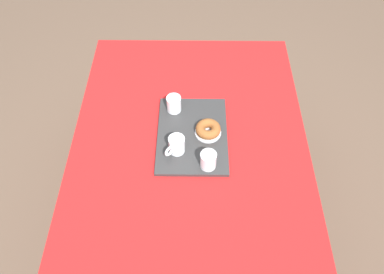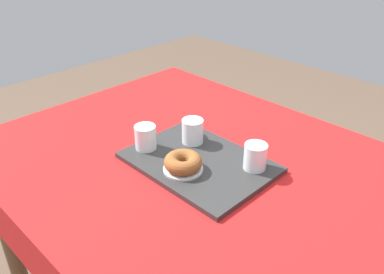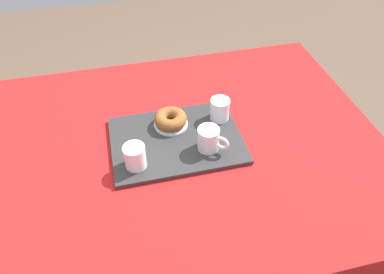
{
  "view_description": "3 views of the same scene",
  "coord_description": "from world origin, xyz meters",
  "px_view_note": "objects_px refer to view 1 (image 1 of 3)",
  "views": [
    {
      "loc": [
        1.07,
        0.02,
        2.13
      ],
      "look_at": [
        0.03,
        0.01,
        0.8
      ],
      "focal_mm": 35.06,
      "sensor_mm": 36.0,
      "label": 1
    },
    {
      "loc": [
        -0.74,
        0.78,
        1.46
      ],
      "look_at": [
        0.06,
        -0.03,
        0.81
      ],
      "focal_mm": 37.64,
      "sensor_mm": 36.0,
      "label": 2
    },
    {
      "loc": [
        -0.16,
        -0.86,
        1.64
      ],
      "look_at": [
        0.04,
        -0.02,
        0.79
      ],
      "focal_mm": 33.65,
      "sensor_mm": 36.0,
      "label": 3
    }
  ],
  "objects_px": {
    "donut_plate_left": "(208,132)",
    "sugar_donut_left": "(208,129)",
    "water_glass_near": "(174,104)",
    "dining_table": "(190,148)",
    "serving_tray": "(192,135)",
    "tea_mug_left": "(176,145)",
    "water_glass_far": "(208,161)"
  },
  "relations": [
    {
      "from": "donut_plate_left",
      "to": "sugar_donut_left",
      "type": "distance_m",
      "value": 0.03
    },
    {
      "from": "water_glass_near",
      "to": "dining_table",
      "type": "bearing_deg",
      "value": 26.41
    },
    {
      "from": "serving_tray",
      "to": "dining_table",
      "type": "bearing_deg",
      "value": -58.24
    },
    {
      "from": "serving_tray",
      "to": "sugar_donut_left",
      "type": "xyz_separation_m",
      "value": [
        -0.0,
        0.07,
        0.04
      ]
    },
    {
      "from": "dining_table",
      "to": "sugar_donut_left",
      "type": "bearing_deg",
      "value": 98.18
    },
    {
      "from": "dining_table",
      "to": "water_glass_near",
      "type": "xyz_separation_m",
      "value": [
        -0.16,
        -0.08,
        0.14
      ]
    },
    {
      "from": "water_glass_near",
      "to": "donut_plate_left",
      "type": "distance_m",
      "value": 0.22
    },
    {
      "from": "serving_tray",
      "to": "sugar_donut_left",
      "type": "bearing_deg",
      "value": 93.82
    },
    {
      "from": "tea_mug_left",
      "to": "donut_plate_left",
      "type": "bearing_deg",
      "value": 125.54
    },
    {
      "from": "tea_mug_left",
      "to": "serving_tray",
      "type": "bearing_deg",
      "value": 144.43
    },
    {
      "from": "dining_table",
      "to": "water_glass_near",
      "type": "height_order",
      "value": "water_glass_near"
    },
    {
      "from": "sugar_donut_left",
      "to": "dining_table",
      "type": "bearing_deg",
      "value": -81.82
    },
    {
      "from": "serving_tray",
      "to": "sugar_donut_left",
      "type": "height_order",
      "value": "sugar_donut_left"
    },
    {
      "from": "serving_tray",
      "to": "water_glass_far",
      "type": "xyz_separation_m",
      "value": [
        0.17,
        0.07,
        0.04
      ]
    },
    {
      "from": "serving_tray",
      "to": "sugar_donut_left",
      "type": "distance_m",
      "value": 0.08
    },
    {
      "from": "dining_table",
      "to": "tea_mug_left",
      "type": "height_order",
      "value": "tea_mug_left"
    },
    {
      "from": "dining_table",
      "to": "water_glass_far",
      "type": "distance_m",
      "value": 0.23
    },
    {
      "from": "serving_tray",
      "to": "donut_plate_left",
      "type": "relative_size",
      "value": 3.67
    },
    {
      "from": "tea_mug_left",
      "to": "dining_table",
      "type": "bearing_deg",
      "value": 147.32
    },
    {
      "from": "serving_tray",
      "to": "water_glass_far",
      "type": "bearing_deg",
      "value": 21.77
    },
    {
      "from": "water_glass_near",
      "to": "sugar_donut_left",
      "type": "height_order",
      "value": "water_glass_near"
    },
    {
      "from": "water_glass_far",
      "to": "serving_tray",
      "type": "bearing_deg",
      "value": -158.23
    },
    {
      "from": "dining_table",
      "to": "water_glass_far",
      "type": "relative_size",
      "value": 17.64
    },
    {
      "from": "tea_mug_left",
      "to": "donut_plate_left",
      "type": "distance_m",
      "value": 0.18
    },
    {
      "from": "dining_table",
      "to": "water_glass_near",
      "type": "distance_m",
      "value": 0.23
    },
    {
      "from": "dining_table",
      "to": "tea_mug_left",
      "type": "bearing_deg",
      "value": -32.68
    },
    {
      "from": "donut_plate_left",
      "to": "tea_mug_left",
      "type": "bearing_deg",
      "value": -54.46
    },
    {
      "from": "dining_table",
      "to": "serving_tray",
      "type": "relative_size",
      "value": 3.19
    },
    {
      "from": "dining_table",
      "to": "water_glass_near",
      "type": "bearing_deg",
      "value": -153.59
    },
    {
      "from": "water_glass_near",
      "to": "sugar_donut_left",
      "type": "distance_m",
      "value": 0.22
    },
    {
      "from": "serving_tray",
      "to": "water_glass_far",
      "type": "distance_m",
      "value": 0.19
    },
    {
      "from": "tea_mug_left",
      "to": "water_glass_near",
      "type": "distance_m",
      "value": 0.25
    }
  ]
}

